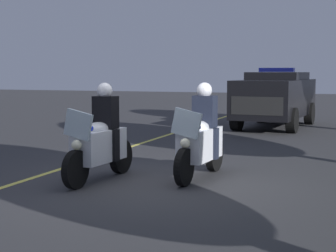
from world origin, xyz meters
TOP-DOWN VIEW (x-y plane):
  - ground_plane at (0.00, 0.00)m, footprint 80.00×80.00m
  - lane_stripe_center at (0.00, -2.14)m, footprint 48.00×0.12m
  - police_motorcycle_lead_left at (0.05, -0.90)m, footprint 2.14×0.62m
  - police_motorcycle_lead_right at (-0.78, 0.70)m, footprint 2.14×0.62m
  - police_suv at (-10.19, 0.55)m, footprint 5.03×2.36m

SIDE VIEW (x-z plane):
  - ground_plane at x=0.00m, z-range 0.00..0.00m
  - lane_stripe_center at x=0.00m, z-range 0.00..0.01m
  - police_motorcycle_lead_left at x=0.05m, z-range -0.16..1.56m
  - police_motorcycle_lead_right at x=-0.78m, z-range -0.16..1.56m
  - police_suv at x=-10.19m, z-range 0.04..2.09m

